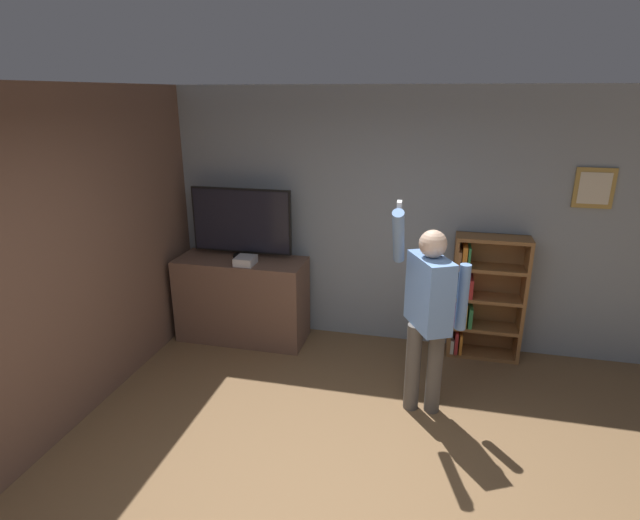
% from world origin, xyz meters
% --- Properties ---
extents(wall_back, '(6.45, 0.09, 2.70)m').
position_xyz_m(wall_back, '(0.01, 2.83, 1.35)').
color(wall_back, gray).
rests_on(wall_back, ground_plane).
extents(wall_side_brick, '(0.06, 4.40, 2.70)m').
position_xyz_m(wall_side_brick, '(-2.26, 1.40, 1.35)').
color(wall_side_brick, brown).
rests_on(wall_side_brick, ground_plane).
extents(tv_ledge, '(1.40, 0.55, 0.92)m').
position_xyz_m(tv_ledge, '(-1.45, 2.44, 0.46)').
color(tv_ledge, brown).
rests_on(tv_ledge, ground_plane).
extents(television, '(1.10, 0.22, 0.75)m').
position_xyz_m(television, '(-1.45, 2.52, 1.31)').
color(television, black).
rests_on(television, tv_ledge).
extents(game_console, '(0.20, 0.22, 0.08)m').
position_xyz_m(game_console, '(-1.34, 2.30, 0.96)').
color(game_console, silver).
rests_on(game_console, tv_ledge).
extents(bookshelf, '(0.72, 0.28, 1.29)m').
position_xyz_m(bookshelf, '(1.06, 2.65, 0.63)').
color(bookshelf, brown).
rests_on(bookshelf, ground_plane).
extents(person, '(0.61, 0.56, 1.88)m').
position_xyz_m(person, '(0.55, 1.52, 0.98)').
color(person, '#56514C').
rests_on(person, ground_plane).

